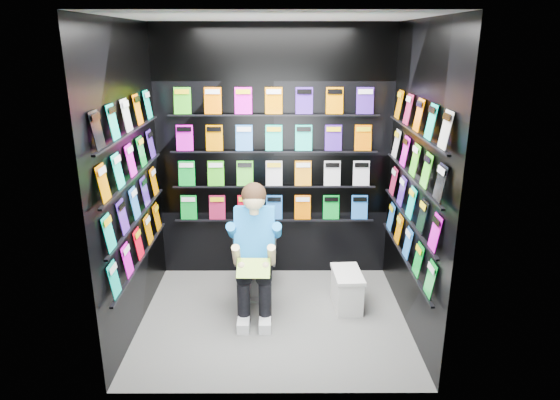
{
  "coord_description": "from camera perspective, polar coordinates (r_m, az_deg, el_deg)",
  "views": [
    {
      "loc": [
        0.05,
        -4.0,
        2.44
      ],
      "look_at": [
        0.06,
        0.15,
        1.1
      ],
      "focal_mm": 32.0,
      "sensor_mm": 36.0,
      "label": 1
    }
  ],
  "objects": [
    {
      "name": "wall_front",
      "position": [
        3.21,
        -0.99,
        -2.89
      ],
      "size": [
        2.4,
        0.04,
        2.6
      ],
      "primitive_type": "cube",
      "color": "black",
      "rests_on": "floor"
    },
    {
      "name": "comics_back",
      "position": [
        5.1,
        -0.69,
        5.07
      ],
      "size": [
        2.1,
        0.06,
        1.37
      ],
      "primitive_type": null,
      "color": "#F40621",
      "rests_on": "wall_back"
    },
    {
      "name": "longbox",
      "position": [
        4.85,
        7.64,
        -10.25
      ],
      "size": [
        0.26,
        0.44,
        0.32
      ],
      "primitive_type": "cube",
      "rotation": [
        0.0,
        0.0,
        0.06
      ],
      "color": "silver",
      "rests_on": "floor"
    },
    {
      "name": "floor",
      "position": [
        4.69,
        -0.73,
        -13.44
      ],
      "size": [
        2.4,
        2.4,
        0.0
      ],
      "primitive_type": "plane",
      "color": "#5B5B58",
      "rests_on": "ground"
    },
    {
      "name": "toilet",
      "position": [
        5.04,
        -2.62,
        -6.36
      ],
      "size": [
        0.43,
        0.76,
        0.73
      ],
      "primitive_type": "imported",
      "rotation": [
        0.0,
        0.0,
        3.13
      ],
      "color": "white",
      "rests_on": "floor"
    },
    {
      "name": "wall_back",
      "position": [
        5.13,
        -0.69,
        5.09
      ],
      "size": [
        2.4,
        0.04,
        2.6
      ],
      "primitive_type": "cube",
      "color": "black",
      "rests_on": "floor"
    },
    {
      "name": "wall_right",
      "position": [
        4.32,
        15.34,
        1.96
      ],
      "size": [
        0.04,
        2.0,
        2.6
      ],
      "primitive_type": "cube",
      "color": "black",
      "rests_on": "floor"
    },
    {
      "name": "comics_right",
      "position": [
        4.31,
        14.96,
        2.03
      ],
      "size": [
        0.06,
        1.7,
        1.37
      ],
      "primitive_type": null,
      "color": "#F40621",
      "rests_on": "wall_right"
    },
    {
      "name": "held_comic",
      "position": [
        4.29,
        -3.06,
        -7.79
      ],
      "size": [
        0.29,
        0.17,
        0.12
      ],
      "primitive_type": "cube",
      "rotation": [
        -0.96,
        0.0,
        -0.02
      ],
      "color": "#15912B",
      "rests_on": "reader"
    },
    {
      "name": "longbox_lid",
      "position": [
        4.77,
        7.73,
        -8.37
      ],
      "size": [
        0.28,
        0.47,
        0.03
      ],
      "primitive_type": "cube",
      "rotation": [
        0.0,
        0.0,
        0.06
      ],
      "color": "silver",
      "rests_on": "longbox"
    },
    {
      "name": "reader",
      "position": [
        4.54,
        -2.89,
        -3.9
      ],
      "size": [
        0.51,
        0.73,
        1.33
      ],
      "primitive_type": null,
      "rotation": [
        0.0,
        0.0,
        -0.02
      ],
      "color": "blue",
      "rests_on": "toilet"
    },
    {
      "name": "wall_left",
      "position": [
        4.34,
        -16.86,
        1.92
      ],
      "size": [
        0.04,
        2.0,
        2.6
      ],
      "primitive_type": "cube",
      "color": "black",
      "rests_on": "floor"
    },
    {
      "name": "comics_left",
      "position": [
        4.33,
        -16.48,
        1.99
      ],
      "size": [
        0.06,
        1.7,
        1.37
      ],
      "primitive_type": null,
      "color": "#F40621",
      "rests_on": "wall_left"
    },
    {
      "name": "ceiling",
      "position": [
        4.0,
        -0.89,
        20.22
      ],
      "size": [
        2.4,
        2.4,
        0.0
      ],
      "primitive_type": "plane",
      "color": "white",
      "rests_on": "floor"
    }
  ]
}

